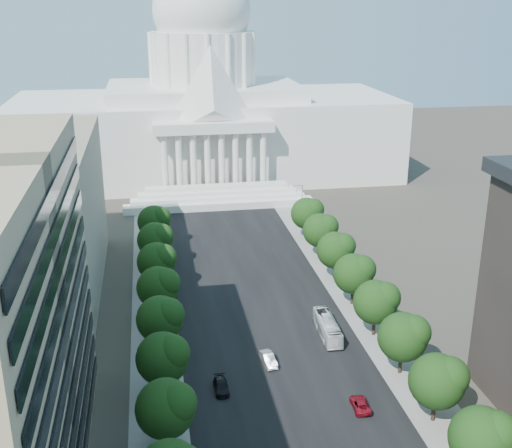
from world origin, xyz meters
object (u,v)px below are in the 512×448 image
car_silver (268,359)px  car_red (360,404)px  car_dark_b (221,386)px  city_bus (327,327)px

car_silver → car_red: car_silver is taller
car_silver → car_dark_b: size_ratio=1.00×
car_red → car_dark_b: size_ratio=0.99×
car_dark_b → city_bus: size_ratio=0.44×
car_dark_b → car_silver: bearing=35.6°
car_silver → city_bus: bearing=25.3°
car_silver → car_dark_b: bearing=-150.0°
car_silver → car_red: 17.30m
car_red → city_bus: city_bus is taller
car_silver → car_red: bearing=-58.9°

